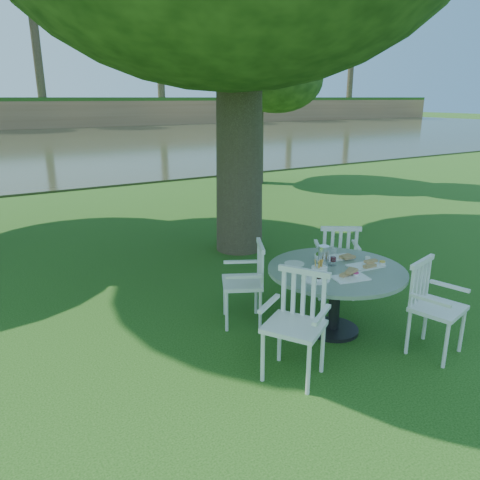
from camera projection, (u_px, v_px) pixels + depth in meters
name	position (u px, v px, depth m)	size (l,w,h in m)	color
ground	(248.00, 310.00, 5.72)	(140.00, 140.00, 0.00)	#133D0C
table	(336.00, 280.00, 5.04)	(1.47, 1.47, 0.74)	black
chair_ne	(338.00, 255.00, 5.93)	(0.67, 0.66, 0.98)	white
chair_nw	(250.00, 277.00, 5.28)	(0.61, 0.63, 0.94)	white
chair_sw	(298.00, 315.00, 4.29)	(0.66, 0.67, 0.99)	white
chair_se	(429.00, 299.00, 4.68)	(0.58, 0.56, 0.95)	white
tableware	(330.00, 264.00, 5.01)	(1.09, 0.89, 0.23)	white
river	(16.00, 147.00, 24.54)	(100.00, 28.00, 0.12)	#2E331E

